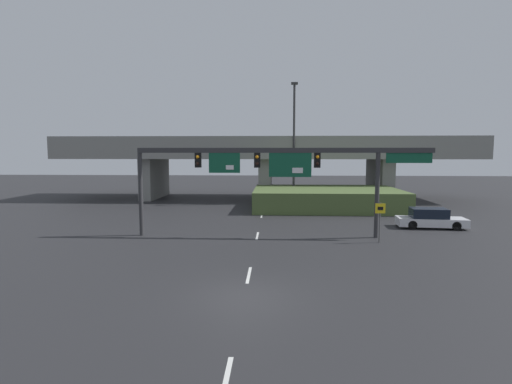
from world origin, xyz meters
name	(u,v)px	position (x,y,z in m)	size (l,w,h in m)	color
ground_plane	(244,296)	(0.00, 0.00, 0.00)	(160.00, 160.00, 0.00)	#262628
lane_markings	(260,224)	(0.00, 15.30, 0.00)	(0.14, 44.67, 0.01)	silver
signal_gantry	(277,163)	(1.25, 10.86, 4.78)	(18.98, 0.44, 5.78)	#2D2D30
speed_limit_sign	(380,217)	(7.53, 9.41, 1.61)	(0.60, 0.11, 2.47)	#4C4C4C
highway_light_pole_near	(294,140)	(3.12, 27.79, 6.76)	(0.70, 0.36, 12.76)	#2D2D30
overpass_bridge	(266,156)	(0.00, 32.75, 5.02)	(47.51, 9.98, 7.23)	gray
grass_embankment	(326,198)	(6.18, 24.58, 0.96)	(14.09, 9.75, 1.92)	#4C6033
parked_sedan_near_right	(430,219)	(12.48, 14.47, 0.66)	(4.93, 2.19, 1.44)	silver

